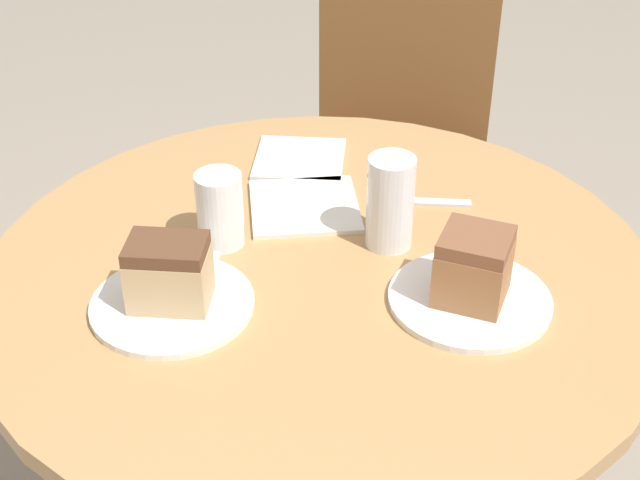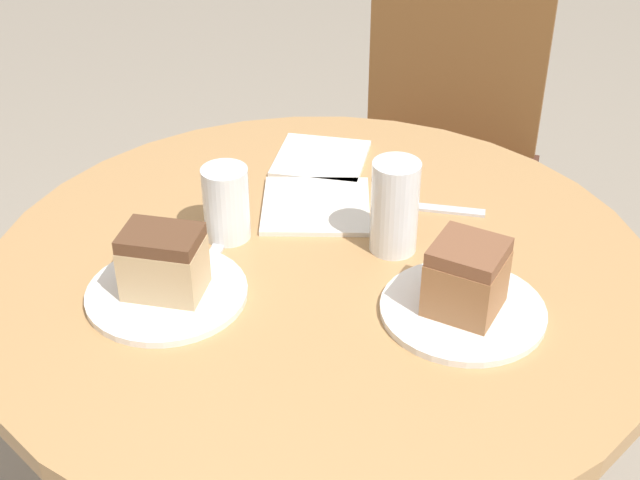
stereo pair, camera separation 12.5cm
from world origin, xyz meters
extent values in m
cylinder|color=tan|center=(0.00, 0.00, 0.38)|extent=(0.11, 0.11, 0.71)
cylinder|color=tan|center=(0.00, 0.00, 0.75)|extent=(0.97, 0.97, 0.03)
cylinder|color=brown|center=(-0.20, 0.65, 0.22)|extent=(0.04, 0.04, 0.44)
cylinder|color=brown|center=(0.21, 0.62, 0.22)|extent=(0.04, 0.04, 0.44)
cylinder|color=brown|center=(-0.17, 1.02, 0.22)|extent=(0.04, 0.04, 0.44)
cylinder|color=brown|center=(0.24, 0.99, 0.22)|extent=(0.04, 0.04, 0.44)
cube|color=#47281E|center=(0.02, 0.82, 0.45)|extent=(0.48, 0.45, 0.03)
cube|color=brown|center=(0.04, 1.02, 0.68)|extent=(0.43, 0.05, 0.43)
cylinder|color=white|center=(-0.18, -0.13, 0.77)|extent=(0.22, 0.22, 0.01)
cylinder|color=white|center=(0.21, -0.06, 0.77)|extent=(0.22, 0.22, 0.01)
cube|color=tan|center=(-0.18, -0.13, 0.82)|extent=(0.11, 0.08, 0.08)
cube|color=brown|center=(-0.18, -0.13, 0.86)|extent=(0.11, 0.08, 0.02)
cube|color=#9E6B42|center=(0.21, -0.06, 0.82)|extent=(0.11, 0.11, 0.08)
cube|color=brown|center=(0.21, -0.06, 0.87)|extent=(0.10, 0.10, 0.02)
cylinder|color=beige|center=(-0.15, 0.03, 0.81)|extent=(0.06, 0.06, 0.09)
cylinder|color=white|center=(-0.15, 0.03, 0.83)|extent=(0.07, 0.07, 0.11)
cylinder|color=silver|center=(0.09, 0.07, 0.82)|extent=(0.06, 0.06, 0.10)
cylinder|color=white|center=(0.09, 0.07, 0.84)|extent=(0.07, 0.07, 0.14)
cube|color=silver|center=(-0.05, 0.14, 0.77)|extent=(0.21, 0.21, 0.01)
cube|color=silver|center=(-0.16, 0.00, 0.77)|extent=(0.03, 0.15, 0.00)
cube|color=silver|center=(0.14, 0.19, 0.77)|extent=(0.15, 0.03, 0.00)
cube|color=silver|center=(-0.09, 0.30, 0.77)|extent=(0.16, 0.16, 0.01)
camera|label=1|loc=(0.18, -1.03, 1.50)|focal=50.00mm
camera|label=2|loc=(0.30, -1.00, 1.50)|focal=50.00mm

